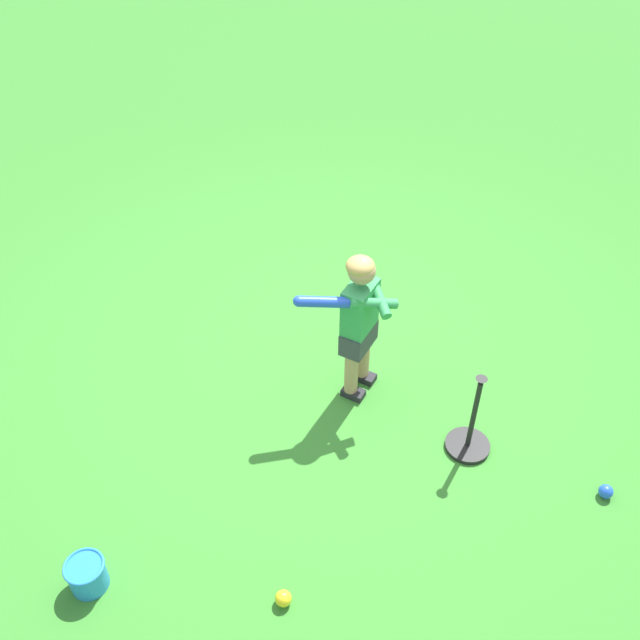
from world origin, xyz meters
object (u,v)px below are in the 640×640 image
(child_batter, at_px, (359,316))
(toy_bucket, at_px, (87,574))
(play_ball_far_left, at_px, (283,598))
(play_ball_behind_batter, at_px, (606,491))
(batting_tee, at_px, (469,436))

(child_batter, height_order, toy_bucket, child_batter)
(child_batter, xyz_separation_m, play_ball_far_left, (-1.49, -0.53, -0.61))
(play_ball_behind_batter, distance_m, batting_tee, 0.84)
(batting_tee, bearing_deg, play_ball_far_left, 167.70)
(child_batter, relative_size, play_ball_behind_batter, 12.66)
(child_batter, distance_m, toy_bucket, 2.11)
(child_batter, height_order, play_ball_behind_batter, child_batter)
(play_ball_behind_batter, xyz_separation_m, batting_tee, (-0.14, 0.82, 0.06))
(toy_bucket, bearing_deg, child_batter, -10.57)
(child_batter, distance_m, play_ball_far_left, 1.70)
(play_ball_far_left, xyz_separation_m, batting_tee, (1.47, -0.32, 0.06))
(toy_bucket, bearing_deg, batting_tee, -31.68)
(play_ball_far_left, xyz_separation_m, toy_bucket, (-0.51, 0.90, 0.05))
(play_ball_behind_batter, bearing_deg, play_ball_far_left, 144.65)
(play_ball_far_left, bearing_deg, batting_tee, -12.30)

